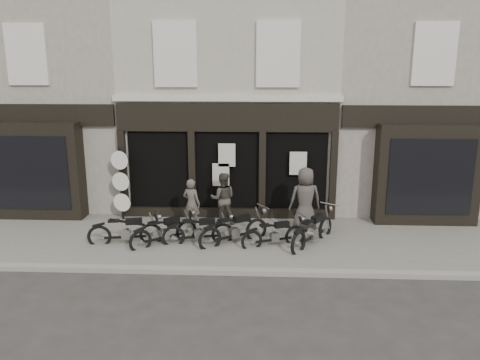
{
  "coord_description": "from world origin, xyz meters",
  "views": [
    {
      "loc": [
        1.1,
        -12.0,
        5.02
      ],
      "look_at": [
        0.48,
        1.6,
        1.72
      ],
      "focal_mm": 35.0,
      "sensor_mm": 36.0,
      "label": 1
    }
  ],
  "objects_px": {
    "motorcycle_0": "(126,233)",
    "man_right": "(305,199)",
    "motorcycle_2": "(199,233)",
    "motorcycle_5": "(313,233)",
    "motorcycle_4": "(275,236)",
    "man_left": "(192,204)",
    "motorcycle_1": "(165,234)",
    "motorcycle_3": "(235,232)",
    "advert_sign_post": "(121,187)",
    "man_centre": "(223,199)"
  },
  "relations": [
    {
      "from": "motorcycle_3",
      "to": "advert_sign_post",
      "type": "relative_size",
      "value": 0.79
    },
    {
      "from": "motorcycle_0",
      "to": "man_left",
      "type": "distance_m",
      "value": 2.2
    },
    {
      "from": "motorcycle_4",
      "to": "man_centre",
      "type": "xyz_separation_m",
      "value": [
        -1.61,
        1.77,
        0.58
      ]
    },
    {
      "from": "man_left",
      "to": "man_centre",
      "type": "distance_m",
      "value": 1.05
    },
    {
      "from": "motorcycle_3",
      "to": "motorcycle_5",
      "type": "xyz_separation_m",
      "value": [
        2.23,
        0.02,
        0.0
      ]
    },
    {
      "from": "motorcycle_0",
      "to": "advert_sign_post",
      "type": "xyz_separation_m",
      "value": [
        -0.71,
        2.08,
        0.81
      ]
    },
    {
      "from": "motorcycle_0",
      "to": "man_left",
      "type": "xyz_separation_m",
      "value": [
        1.69,
        1.32,
        0.51
      ]
    },
    {
      "from": "motorcycle_2",
      "to": "man_centre",
      "type": "xyz_separation_m",
      "value": [
        0.54,
        1.69,
        0.56
      ]
    },
    {
      "from": "motorcycle_3",
      "to": "motorcycle_4",
      "type": "xyz_separation_m",
      "value": [
        1.14,
        -0.14,
        -0.06
      ]
    },
    {
      "from": "motorcycle_5",
      "to": "man_right",
      "type": "relative_size",
      "value": 1.0
    },
    {
      "from": "motorcycle_2",
      "to": "motorcycle_4",
      "type": "distance_m",
      "value": 2.15
    },
    {
      "from": "man_left",
      "to": "advert_sign_post",
      "type": "relative_size",
      "value": 0.63
    },
    {
      "from": "motorcycle_4",
      "to": "advert_sign_post",
      "type": "bearing_deg",
      "value": 135.99
    },
    {
      "from": "motorcycle_4",
      "to": "man_left",
      "type": "xyz_separation_m",
      "value": [
        -2.54,
        1.28,
        0.54
      ]
    },
    {
      "from": "advert_sign_post",
      "to": "motorcycle_5",
      "type": "bearing_deg",
      "value": -6.25
    },
    {
      "from": "motorcycle_2",
      "to": "motorcycle_3",
      "type": "height_order",
      "value": "motorcycle_3"
    },
    {
      "from": "advert_sign_post",
      "to": "man_left",
      "type": "bearing_deg",
      "value": -6.52
    },
    {
      "from": "man_left",
      "to": "man_right",
      "type": "relative_size",
      "value": 0.8
    },
    {
      "from": "motorcycle_3",
      "to": "motorcycle_0",
      "type": "bearing_deg",
      "value": 149.98
    },
    {
      "from": "motorcycle_0",
      "to": "motorcycle_2",
      "type": "xyz_separation_m",
      "value": [
        2.08,
        0.12,
        -0.01
      ]
    },
    {
      "from": "motorcycle_0",
      "to": "motorcycle_1",
      "type": "bearing_deg",
      "value": -8.45
    },
    {
      "from": "motorcycle_4",
      "to": "motorcycle_5",
      "type": "relative_size",
      "value": 0.94
    },
    {
      "from": "motorcycle_1",
      "to": "motorcycle_3",
      "type": "xyz_separation_m",
      "value": [
        1.98,
        0.16,
        0.03
      ]
    },
    {
      "from": "motorcycle_1",
      "to": "motorcycle_5",
      "type": "height_order",
      "value": "motorcycle_5"
    },
    {
      "from": "motorcycle_5",
      "to": "man_left",
      "type": "xyz_separation_m",
      "value": [
        -3.62,
        1.12,
        0.48
      ]
    },
    {
      "from": "motorcycle_3",
      "to": "man_left",
      "type": "bearing_deg",
      "value": 107.41
    },
    {
      "from": "man_left",
      "to": "motorcycle_2",
      "type": "bearing_deg",
      "value": 129.32
    },
    {
      "from": "motorcycle_3",
      "to": "man_centre",
      "type": "distance_m",
      "value": 1.77
    },
    {
      "from": "motorcycle_0",
      "to": "man_centre",
      "type": "bearing_deg",
      "value": 25.05
    },
    {
      "from": "motorcycle_2",
      "to": "man_left",
      "type": "distance_m",
      "value": 1.36
    },
    {
      "from": "motorcycle_2",
      "to": "motorcycle_5",
      "type": "relative_size",
      "value": 1.04
    },
    {
      "from": "motorcycle_0",
      "to": "advert_sign_post",
      "type": "height_order",
      "value": "advert_sign_post"
    },
    {
      "from": "motorcycle_3",
      "to": "motorcycle_5",
      "type": "bearing_deg",
      "value": -32.96
    },
    {
      "from": "motorcycle_5",
      "to": "advert_sign_post",
      "type": "distance_m",
      "value": 6.36
    },
    {
      "from": "motorcycle_0",
      "to": "motorcycle_2",
      "type": "distance_m",
      "value": 2.08
    },
    {
      "from": "man_centre",
      "to": "man_right",
      "type": "bearing_deg",
      "value": 165.43
    },
    {
      "from": "motorcycle_2",
      "to": "man_centre",
      "type": "relative_size",
      "value": 1.23
    },
    {
      "from": "motorcycle_3",
      "to": "motorcycle_5",
      "type": "relative_size",
      "value": 1.0
    },
    {
      "from": "motorcycle_0",
      "to": "motorcycle_4",
      "type": "xyz_separation_m",
      "value": [
        4.23,
        0.04,
        -0.03
      ]
    },
    {
      "from": "motorcycle_2",
      "to": "man_right",
      "type": "xyz_separation_m",
      "value": [
        3.1,
        1.2,
        0.71
      ]
    },
    {
      "from": "motorcycle_5",
      "to": "advert_sign_post",
      "type": "relative_size",
      "value": 0.79
    },
    {
      "from": "motorcycle_0",
      "to": "man_right",
      "type": "height_order",
      "value": "man_right"
    },
    {
      "from": "man_centre",
      "to": "advert_sign_post",
      "type": "distance_m",
      "value": 3.35
    },
    {
      "from": "motorcycle_3",
      "to": "man_left",
      "type": "relative_size",
      "value": 1.25
    },
    {
      "from": "motorcycle_0",
      "to": "motorcycle_5",
      "type": "xyz_separation_m",
      "value": [
        5.32,
        0.2,
        0.03
      ]
    },
    {
      "from": "motorcycle_5",
      "to": "motorcycle_0",
      "type": "bearing_deg",
      "value": 127.16
    },
    {
      "from": "motorcycle_0",
      "to": "motorcycle_3",
      "type": "bearing_deg",
      "value": -6.15
    },
    {
      "from": "advert_sign_post",
      "to": "motorcycle_2",
      "type": "bearing_deg",
      "value": -24.06
    },
    {
      "from": "motorcycle_4",
      "to": "motorcycle_5",
      "type": "height_order",
      "value": "motorcycle_5"
    },
    {
      "from": "motorcycle_2",
      "to": "motorcycle_3",
      "type": "relative_size",
      "value": 1.04
    }
  ]
}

